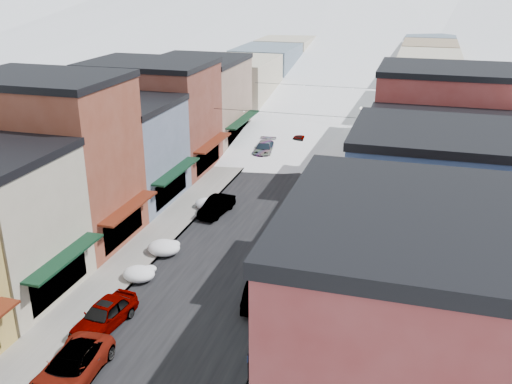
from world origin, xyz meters
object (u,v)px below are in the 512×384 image
Objects in this scene: car_white_suv at (71,368)px; car_silver_sedan at (104,315)px; trash_can at (325,222)px; car_green_sedan at (260,291)px; streetlamp_near at (320,199)px; car_dark_hatch at (216,206)px.

car_silver_sedan reaches higher than car_white_suv.
trash_can is (9.88, 16.78, -0.15)m from car_silver_sedan.
car_green_sedan is (7.06, 9.67, 0.01)m from car_white_suv.
car_white_suv is at bearing -73.53° from car_silver_sedan.
car_green_sedan reaches higher than trash_can.
car_white_suv is 22.71m from streetlamp_near.
streetlamp_near reaches higher than trash_can.
car_silver_sedan is at bearing 27.01° from car_green_sedan.
car_dark_hatch is (-0.25, 21.84, -0.03)m from car_white_suv.
car_white_suv is 1.15× the size of car_silver_sedan.
car_white_suv is at bearing -112.61° from streetlamp_near.
car_silver_sedan is (-0.80, 4.58, 0.05)m from car_white_suv.
streetlamp_near reaches higher than car_green_sedan.
car_dark_hatch is at bearing 177.05° from trash_can.
car_white_suv reaches higher than trash_can.
trash_can is at bearing 50.50° from streetlamp_near.
car_dark_hatch is 0.94× the size of car_green_sedan.
streetlamp_near reaches higher than car_silver_sedan.
car_dark_hatch is (0.55, 17.26, -0.08)m from car_silver_sedan.
car_white_suv is at bearing -81.76° from car_dark_hatch.
car_green_sedan is 4.69× the size of trash_can.
streetlamp_near is (9.50, 16.31, 1.89)m from car_silver_sedan.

